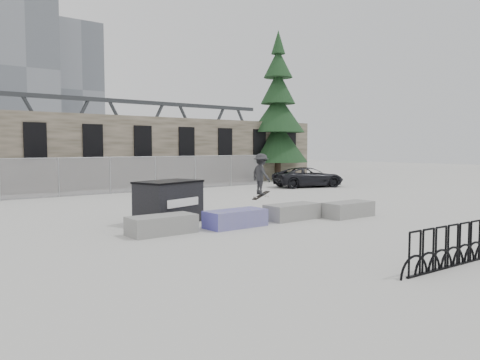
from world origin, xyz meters
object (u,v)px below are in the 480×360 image
planter_far_left (162,224)px  dumpster (169,202)px  spruce_tree (278,119)px  suv (309,177)px  planter_offset (348,209)px  planter_center_right (292,211)px  skateboarder (261,174)px  bike_rack (453,246)px  planter_center_left (235,218)px

planter_far_left → dumpster: dumpster is taller
spruce_tree → suv: (-2.84, -6.05, -4.14)m
planter_offset → spruce_tree: bearing=55.1°
planter_center_right → skateboarder: skateboarder is taller
spruce_tree → skateboarder: bearing=-134.3°
skateboarder → bike_rack: bearing=175.0°
planter_center_left → skateboarder: size_ratio=1.20×
planter_center_right → spruce_tree: bearing=49.0°
planter_center_left → spruce_tree: bearing=44.0°
planter_center_left → planter_center_right: (2.53, 0.02, 0.00)m
planter_center_right → skateboarder: size_ratio=1.20×
planter_far_left → bike_rack: (3.05, -7.17, 0.14)m
skateboarder → dumpster: bearing=82.7°
planter_offset → planter_center_right: bearing=158.2°
planter_center_left → suv: bearing=35.3°
planter_center_right → suv: bearing=41.4°
planter_center_right → suv: 13.82m
dumpster → skateboarder: bearing=-29.4°
planter_far_left → planter_offset: (7.02, -1.16, 0.00)m
suv → skateboarder: bearing=143.8°
bike_rack → planter_center_left: bearing=95.2°
planter_far_left → spruce_tree: size_ratio=0.17×
suv → skateboarder: size_ratio=2.72×
planter_center_right → spruce_tree: 20.62m
dumpster → suv: bearing=10.2°
planter_center_left → skateboarder: skateboarder is taller
dumpster → bike_rack: bearing=-94.4°
planter_offset → skateboarder: size_ratio=1.20×
planter_center_right → planter_offset: size_ratio=1.00×
bike_rack → skateboarder: 8.24m
planter_far_left → planter_center_right: size_ratio=1.00×
planter_center_right → dumpster: dumpster is taller
spruce_tree → bike_rack: bearing=-124.5°
planter_center_right → spruce_tree: (13.21, 15.18, 4.47)m
suv → spruce_tree: bearing=-7.8°
planter_center_right → planter_center_left: bearing=-179.5°
planter_far_left → planter_center_left: bearing=-8.5°
planter_center_left → bike_rack: bearing=-84.8°
planter_center_right → dumpster: bearing=152.6°
dumpster → planter_center_right: bearing=-43.9°
planter_far_left → skateboarder: size_ratio=1.20×
suv → planter_center_left: bearing=142.8°
planter_far_left → skateboarder: 4.80m
planter_offset → suv: 12.97m
spruce_tree → dumpster: bearing=-142.2°
planter_center_left → planter_offset: size_ratio=1.00×
planter_far_left → planter_center_right: 4.98m
skateboarder → planter_offset: bearing=-123.7°
spruce_tree → suv: 7.86m
dumpster → suv: (14.19, 7.16, -0.09)m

